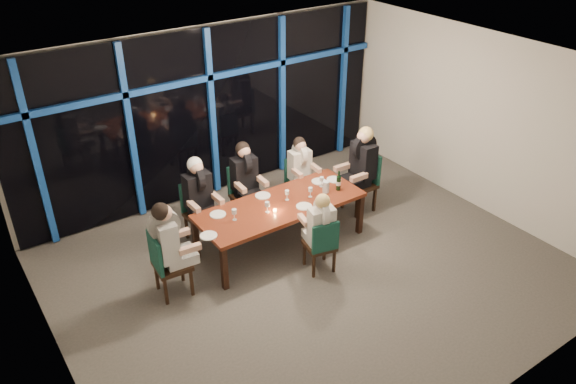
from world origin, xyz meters
name	(u,v)px	position (x,y,z in m)	size (l,w,h in m)	color
room	(314,146)	(0.00, 0.00, 2.02)	(7.04, 7.00, 3.02)	#57534D
window_wall	(211,111)	(0.01, 2.93, 1.55)	(6.86, 0.43, 2.94)	black
dining_table	(281,208)	(0.00, 0.80, 0.68)	(2.60, 1.00, 0.75)	maroon
chair_far_left	(198,208)	(-0.95, 1.71, 0.55)	(0.47, 0.47, 0.98)	black
chair_far_mid	(244,190)	(-0.07, 1.79, 0.54)	(0.47, 0.47, 0.97)	black
chair_far_right	(298,179)	(0.94, 1.65, 0.50)	(0.44, 0.44, 0.89)	black
chair_end_left	(165,262)	(-1.95, 0.70, 0.56)	(0.50, 0.50, 1.00)	black
chair_end_right	(364,178)	(1.79, 0.91, 0.58)	(0.49, 0.49, 1.05)	black
chair_near_mid	(322,244)	(0.11, -0.10, 0.49)	(0.48, 0.48, 0.88)	black
diner_far_left	(199,188)	(-0.95, 1.62, 0.94)	(0.49, 0.61, 0.96)	black
diner_far_mid	(245,171)	(-0.07, 1.71, 0.93)	(0.49, 0.61, 0.95)	black
diner_far_right	(301,163)	(0.94, 1.58, 0.85)	(0.46, 0.57, 0.86)	silver
diner_end_left	(168,236)	(-1.86, 0.69, 0.95)	(0.64, 0.52, 0.97)	black
diner_end_right	(362,158)	(1.70, 0.91, 1.00)	(0.65, 0.52, 1.02)	black
diner_near_mid	(320,220)	(0.12, -0.03, 0.84)	(0.49, 0.59, 0.86)	silver
plate_far_left	(218,214)	(-0.93, 1.06, 0.76)	(0.24, 0.24, 0.01)	white
plate_far_mid	(263,196)	(-0.10, 1.15, 0.76)	(0.24, 0.24, 0.01)	white
plate_far_right	(319,181)	(0.90, 1.01, 0.76)	(0.24, 0.24, 0.01)	white
plate_end_left	(210,235)	(-1.28, 0.65, 0.76)	(0.24, 0.24, 0.01)	white
plate_end_right	(334,179)	(1.14, 0.93, 0.76)	(0.24, 0.24, 0.01)	white
plate_near_mid	(304,206)	(0.24, 0.53, 0.76)	(0.24, 0.24, 0.01)	white
wine_bottle	(339,183)	(0.99, 0.63, 0.88)	(0.08, 0.08, 0.33)	black
water_pitcher	(326,187)	(0.78, 0.69, 0.85)	(0.12, 0.10, 0.19)	silver
tea_light	(275,211)	(-0.19, 0.66, 0.77)	(0.05, 0.05, 0.03)	#F5A149
wine_glass_a	(267,205)	(-0.29, 0.71, 0.88)	(0.07, 0.07, 0.17)	white
wine_glass_b	(287,193)	(0.15, 0.84, 0.87)	(0.06, 0.06, 0.17)	silver
wine_glass_c	(310,190)	(0.49, 0.71, 0.87)	(0.06, 0.06, 0.16)	silver
wine_glass_d	(234,212)	(-0.80, 0.80, 0.88)	(0.07, 0.07, 0.18)	silver
wine_glass_e	(322,180)	(0.84, 0.87, 0.87)	(0.06, 0.06, 0.17)	white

